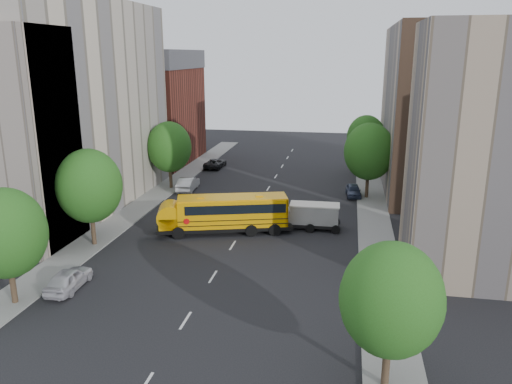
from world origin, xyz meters
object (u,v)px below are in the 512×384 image
(school_bus, at_px, (223,212))
(street_tree_3, at_px, (391,300))
(safari_truck, at_px, (309,216))
(parked_car_4, at_px, (353,190))
(parked_car_1, at_px, (188,184))
(parked_car_2, at_px, (215,163))
(street_tree_5, at_px, (366,137))
(street_tree_2, at_px, (169,147))
(street_tree_1, at_px, (89,186))
(street_tree_4, at_px, (369,152))
(parked_car_0, at_px, (69,279))
(street_tree_0, at_px, (6,233))

(school_bus, bearing_deg, street_tree_3, -72.99)
(safari_truck, xyz_separation_m, parked_car_4, (3.86, 11.38, -0.57))
(parked_car_1, bearing_deg, parked_car_2, -93.26)
(street_tree_5, bearing_deg, street_tree_2, -151.39)
(street_tree_1, relative_size, safari_truck, 1.45)
(street_tree_4, height_order, street_tree_5, street_tree_4)
(safari_truck, relative_size, parked_car_2, 1.17)
(street_tree_2, bearing_deg, parked_car_0, -85.07)
(street_tree_4, height_order, school_bus, street_tree_4)
(school_bus, xyz_separation_m, parked_car_4, (11.08, 13.68, -1.18))
(street_tree_1, relative_size, street_tree_2, 1.03)
(street_tree_0, height_order, street_tree_5, street_tree_5)
(parked_car_2, bearing_deg, parked_car_1, 93.42)
(parked_car_1, bearing_deg, street_tree_2, -15.84)
(street_tree_0, bearing_deg, street_tree_3, -10.30)
(street_tree_2, xyz_separation_m, street_tree_5, (22.00, 12.00, -0.12))
(street_tree_1, height_order, street_tree_2, street_tree_1)
(street_tree_0, bearing_deg, street_tree_4, 51.84)
(street_tree_2, relative_size, school_bus, 0.65)
(safari_truck, bearing_deg, street_tree_4, 62.78)
(street_tree_4, bearing_deg, safari_truck, -115.87)
(street_tree_0, xyz_separation_m, street_tree_1, (0.00, 10.00, 0.31))
(parked_car_0, bearing_deg, parked_car_1, -92.15)
(parked_car_0, height_order, parked_car_1, parked_car_1)
(street_tree_3, xyz_separation_m, street_tree_5, (-0.00, 44.00, 0.25))
(street_tree_3, relative_size, school_bus, 0.60)
(parked_car_2, bearing_deg, safari_truck, 126.69)
(safari_truck, xyz_separation_m, parked_car_1, (-14.54, 10.35, -0.44))
(street_tree_1, distance_m, school_bus, 11.14)
(parked_car_0, relative_size, parked_car_1, 0.89)
(street_tree_4, bearing_deg, parked_car_4, 158.94)
(street_tree_1, bearing_deg, street_tree_4, 39.29)
(safari_truck, xyz_separation_m, parked_car_0, (-14.54, -14.67, -0.50))
(street_tree_1, height_order, parked_car_4, street_tree_1)
(safari_truck, bearing_deg, parked_car_4, 69.93)
(street_tree_0, distance_m, parked_car_1, 27.87)
(street_tree_0, bearing_deg, safari_truck, 45.71)
(street_tree_0, relative_size, street_tree_1, 0.94)
(street_tree_1, distance_m, parked_car_2, 29.73)
(street_tree_3, relative_size, parked_car_1, 1.51)
(street_tree_2, bearing_deg, street_tree_4, 0.00)
(street_tree_0, xyz_separation_m, street_tree_2, (0.00, 28.00, 0.19))
(parked_car_4, bearing_deg, street_tree_4, -25.98)
(street_tree_1, bearing_deg, parked_car_4, 41.99)
(school_bus, height_order, parked_car_2, school_bus)
(street_tree_1, relative_size, parked_car_4, 2.08)
(street_tree_1, height_order, safari_truck, street_tree_1)
(street_tree_1, distance_m, parked_car_1, 18.13)
(street_tree_0, relative_size, school_bus, 0.63)
(parked_car_0, bearing_deg, school_bus, -122.77)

